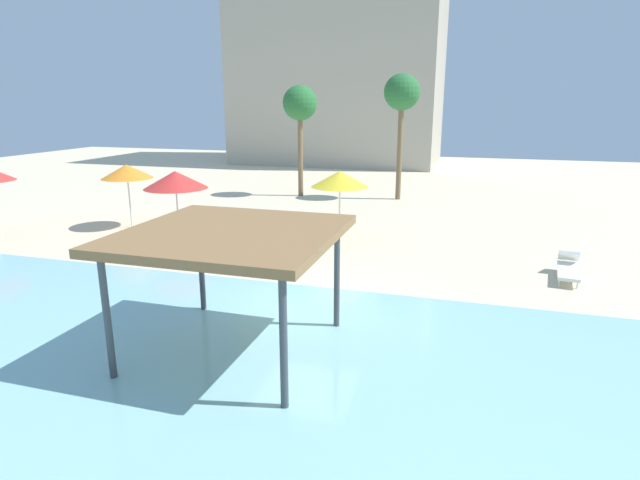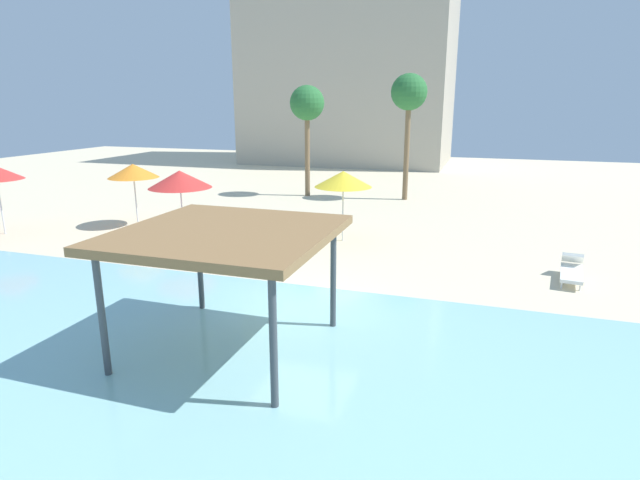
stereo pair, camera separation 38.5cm
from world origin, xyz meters
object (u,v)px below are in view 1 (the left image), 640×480
beach_umbrella_orange_0 (127,172)px  beach_umbrella_yellow_3 (340,179)px  lounge_chair_2 (568,268)px  palm_tree_1 (300,106)px  lounge_chair_0 (230,249)px  shade_pavilion (232,238)px  beach_umbrella_red_1 (175,180)px  lounge_chair_1 (169,246)px  palm_tree_0 (402,95)px

beach_umbrella_orange_0 → beach_umbrella_yellow_3: beach_umbrella_yellow_3 is taller
lounge_chair_2 → palm_tree_1: palm_tree_1 is taller
beach_umbrella_orange_0 → lounge_chair_2: bearing=-6.3°
lounge_chair_0 → lounge_chair_2: 10.82m
shade_pavilion → beach_umbrella_yellow_3: beach_umbrella_yellow_3 is taller
beach_umbrella_red_1 → beach_umbrella_orange_0: bearing=157.5°
lounge_chair_2 → beach_umbrella_red_1: bearing=-85.2°
beach_umbrella_orange_0 → beach_umbrella_red_1: beach_umbrella_red_1 is taller
palm_tree_1 → lounge_chair_1: bearing=-92.8°
lounge_chair_0 → lounge_chair_1: 2.23m
palm_tree_0 → lounge_chair_1: bearing=-115.0°
beach_umbrella_red_1 → lounge_chair_1: size_ratio=1.39×
lounge_chair_0 → palm_tree_0: palm_tree_0 is taller
beach_umbrella_orange_0 → shade_pavilion: bearing=-44.5°
beach_umbrella_yellow_3 → lounge_chair_2: size_ratio=1.38×
beach_umbrella_orange_0 → lounge_chair_1: bearing=-39.7°
beach_umbrella_orange_0 → palm_tree_0: bearing=44.8°
lounge_chair_0 → lounge_chair_1: size_ratio=1.03×
lounge_chair_0 → lounge_chair_2: (10.77, 1.04, 0.00)m
beach_umbrella_yellow_3 → palm_tree_1: bearing=117.2°
lounge_chair_0 → lounge_chair_2: same height
beach_umbrella_orange_0 → palm_tree_1: bearing=64.4°
lounge_chair_0 → palm_tree_1: palm_tree_1 is taller
shade_pavilion → beach_umbrella_orange_0: shade_pavilion is taller
lounge_chair_2 → palm_tree_1: size_ratio=0.32×
shade_pavilion → beach_umbrella_yellow_3: 9.46m
beach_umbrella_orange_0 → beach_umbrella_red_1: bearing=-22.5°
beach_umbrella_red_1 → palm_tree_1: (1.38, 10.62, 2.64)m
palm_tree_1 → lounge_chair_2: bearing=-42.2°
shade_pavilion → beach_umbrella_red_1: beach_umbrella_red_1 is taller
lounge_chair_2 → lounge_chair_1: bearing=-76.9°
lounge_chair_0 → beach_umbrella_red_1: bearing=-102.6°
beach_umbrella_orange_0 → lounge_chair_0: size_ratio=1.35×
shade_pavilion → palm_tree_1: (-4.74, 18.39, 2.48)m
lounge_chair_1 → lounge_chair_2: 13.04m
beach_umbrella_orange_0 → beach_umbrella_yellow_3: 9.06m
beach_umbrella_orange_0 → lounge_chair_2: 17.05m
beach_umbrella_red_1 → lounge_chair_0: bearing=-28.4°
lounge_chair_0 → palm_tree_0: (3.89, 12.74, 5.19)m
lounge_chair_0 → palm_tree_0: 14.29m
beach_umbrella_yellow_3 → palm_tree_1: (-4.58, 8.93, 2.60)m
beach_umbrella_yellow_3 → palm_tree_0: bearing=84.6°
lounge_chair_1 → lounge_chair_2: size_ratio=0.99×
palm_tree_0 → beach_umbrella_orange_0: bearing=-135.2°
shade_pavilion → lounge_chair_0: (-3.16, 6.17, -2.19)m
palm_tree_1 → beach_umbrella_red_1: bearing=-97.4°
beach_umbrella_orange_0 → lounge_chair_0: beach_umbrella_orange_0 is taller
beach_umbrella_orange_0 → beach_umbrella_red_1: (3.08, -1.28, -0.04)m
beach_umbrella_orange_0 → lounge_chair_1: beach_umbrella_orange_0 is taller
beach_umbrella_yellow_3 → lounge_chair_0: 4.91m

